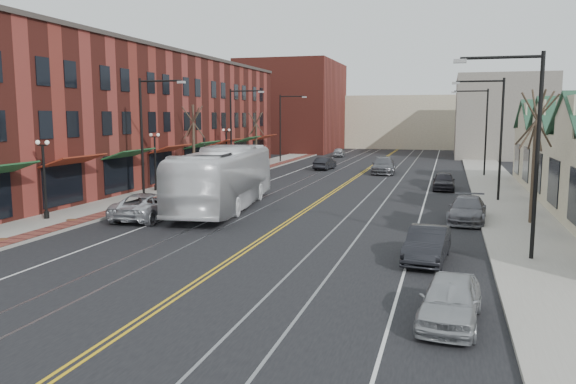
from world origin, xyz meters
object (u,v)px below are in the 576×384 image
Objects in this scene: parked_car_a at (450,300)px; parked_car_c at (467,210)px; parked_suv at (148,206)px; parked_car_d at (444,181)px; parked_car_b at (427,244)px; transit_bus at (224,178)px.

parked_car_a is 15.80m from parked_car_c.
parked_car_c is (17.11, 3.96, -0.05)m from parked_suv.
parked_car_c is 1.17× the size of parked_car_d.
parked_car_d is (0.40, 22.31, 0.00)m from parked_car_b.
transit_bus reaches higher than parked_car_b.
parked_car_b is 9.24m from parked_car_c.
parked_car_c is (1.76, 9.07, 0.00)m from parked_car_b.
parked_car_d is (-0.46, 29.01, 0.02)m from parked_car_a.
parked_suv is 1.27× the size of parked_car_b.
transit_bus is 14.36m from parked_car_c.
transit_bus is 18.33m from parked_car_d.
parked_car_a is at bearing -77.28° from parked_car_b.
parked_car_b is at bearing 102.72° from parked_car_a.
parked_car_d is (15.75, 17.20, -0.05)m from parked_suv.
parked_car_d reaches higher than parked_car_a.
parked_car_b is (15.35, -5.12, -0.05)m from parked_suv.
transit_bus is at bearing 135.15° from parked_car_a.
parked_car_a is 29.01m from parked_car_d.
transit_bus is 2.58× the size of parked_suv.
transit_bus is 15.71m from parked_car_b.
parked_car_c is at bearing -84.38° from parked_car_d.
transit_bus reaches higher than parked_suv.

